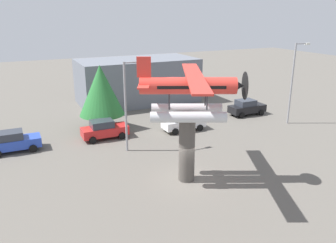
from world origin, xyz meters
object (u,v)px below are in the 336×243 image
at_px(car_distant_black, 247,107).
at_px(tree_east, 101,90).
at_px(floatplane_monument, 190,93).
at_px(car_mid_red, 104,129).
at_px(display_pedestal, 187,149).
at_px(car_far_white, 183,122).
at_px(car_near_blue, 13,141).
at_px(streetlight_secondary, 294,78).
at_px(storefront_building, 137,81).
at_px(streetlight_primary, 128,100).

height_order(car_distant_black, tree_east, tree_east).
xyz_separation_m(floatplane_monument, tree_east, (-2.51, 13.22, -2.24)).
relative_size(car_mid_red, tree_east, 0.66).
height_order(floatplane_monument, car_distant_black, floatplane_monument).
bearing_deg(car_distant_black, display_pedestal, -141.03).
distance_m(display_pedestal, car_far_white, 10.55).
bearing_deg(car_near_blue, streetlight_secondary, -8.55).
bearing_deg(car_mid_red, floatplane_monument, -73.53).
distance_m(car_near_blue, streetlight_secondary, 27.07).
distance_m(car_distant_black, streetlight_secondary, 6.25).
bearing_deg(streetlight_secondary, floatplane_monument, -156.81).
bearing_deg(floatplane_monument, tree_east, 125.65).
height_order(display_pedestal, streetlight_secondary, streetlight_secondary).
distance_m(floatplane_monument, car_near_blue, 16.09).
distance_m(floatplane_monument, car_far_white, 11.73).
bearing_deg(car_distant_black, tree_east, 172.49).
bearing_deg(car_far_white, car_distant_black, 10.51).
xyz_separation_m(car_distant_black, storefront_building, (-9.03, 10.95, 1.88)).
xyz_separation_m(car_mid_red, car_distant_black, (16.64, 0.60, 0.00)).
relative_size(floatplane_monument, car_distant_black, 2.36).
xyz_separation_m(car_far_white, streetlight_secondary, (11.18, -2.70, 3.90)).
relative_size(car_near_blue, car_mid_red, 1.00).
bearing_deg(display_pedestal, tree_east, 100.29).
xyz_separation_m(floatplane_monument, storefront_building, (4.50, 22.06, -3.42)).
relative_size(display_pedestal, streetlight_primary, 0.60).
relative_size(floatplane_monument, streetlight_primary, 1.32).
distance_m(car_mid_red, streetlight_secondary, 19.57).
distance_m(car_mid_red, car_far_white, 7.71).
distance_m(display_pedestal, car_distant_black, 17.62).
bearing_deg(streetlight_secondary, display_pedestal, -157.14).
relative_size(car_near_blue, tree_east, 0.66).
xyz_separation_m(car_far_white, car_distant_black, (9.01, 1.67, 0.00)).
relative_size(car_far_white, car_distant_black, 1.00).
relative_size(streetlight_secondary, tree_east, 1.29).
bearing_deg(car_distant_black, storefront_building, 129.52).
height_order(storefront_building, tree_east, tree_east).
height_order(car_far_white, storefront_building, storefront_building).
relative_size(streetlight_primary, streetlight_secondary, 0.90).
xyz_separation_m(streetlight_secondary, storefront_building, (-11.20, 15.33, -2.02)).
distance_m(car_distant_black, streetlight_primary, 16.46).
height_order(floatplane_monument, storefront_building, floatplane_monument).
xyz_separation_m(display_pedestal, storefront_building, (4.62, 22.00, 0.51)).
bearing_deg(storefront_building, car_far_white, -89.90).
bearing_deg(streetlight_secondary, tree_east, 160.38).
bearing_deg(tree_east, floatplane_monument, -79.25).
distance_m(streetlight_secondary, storefront_building, 19.09).
relative_size(car_distant_black, storefront_building, 0.28).
distance_m(display_pedestal, car_near_blue, 15.14).
height_order(car_mid_red, storefront_building, storefront_building).
distance_m(car_near_blue, car_mid_red, 7.68).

